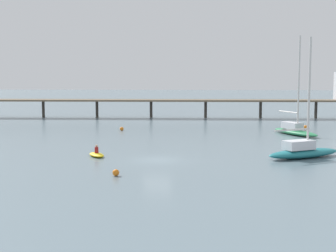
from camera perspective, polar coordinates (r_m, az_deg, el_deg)
ground_plane at (r=43.42m, az=-1.31°, el=-4.07°), size 400.00×400.00×0.00m
pier at (r=86.68m, az=12.49°, el=3.89°), size 70.23×6.48×8.14m
sailboat_teal at (r=46.17m, az=15.78°, el=-2.76°), size 7.88×5.62×11.12m
sailboat_green at (r=63.46m, az=14.85°, el=-0.32°), size 5.50×8.20×12.56m
dinghy_yellow at (r=45.64m, az=-8.50°, el=-3.36°), size 2.27×2.66×1.14m
mooring_buoy_near at (r=66.22m, az=-5.53°, el=-0.33°), size 0.52×0.52×0.52m
mooring_buoy_outer at (r=69.39m, az=16.04°, el=-0.18°), size 0.67×0.67×0.67m
mooring_buoy_mid at (r=36.83m, az=-6.23°, el=-5.54°), size 0.52×0.52×0.52m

